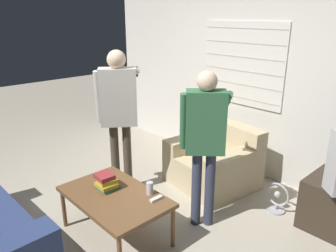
# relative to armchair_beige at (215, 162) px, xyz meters

# --- Properties ---
(ground_plane) EXTENTS (16.00, 16.00, 0.00)m
(ground_plane) POSITION_rel_armchair_beige_xyz_m (-0.07, -1.37, -0.29)
(ground_plane) COLOR #B2A893
(wall_back) EXTENTS (5.20, 0.08, 2.55)m
(wall_back) POSITION_rel_armchair_beige_xyz_m (-0.07, 0.66, 0.99)
(wall_back) COLOR silver
(wall_back) RESTS_ON ground_plane
(armchair_beige) EXTENTS (1.05, 0.99, 0.76)m
(armchair_beige) POSITION_rel_armchair_beige_xyz_m (0.00, 0.00, 0.00)
(armchair_beige) COLOR #C6B289
(armchair_beige) RESTS_ON ground_plane
(coffee_table) EXTENTS (1.06, 0.68, 0.46)m
(coffee_table) POSITION_rel_armchair_beige_xyz_m (0.02, -1.53, 0.12)
(coffee_table) COLOR brown
(coffee_table) RESTS_ON ground_plane
(person_left_standing) EXTENTS (0.59, 0.80, 1.71)m
(person_left_standing) POSITION_rel_armchair_beige_xyz_m (-0.65, -0.98, 0.80)
(person_left_standing) COLOR #4C4233
(person_left_standing) RESTS_ON ground_plane
(person_right_standing) EXTENTS (0.46, 0.73, 1.60)m
(person_right_standing) POSITION_rel_armchair_beige_xyz_m (0.46, -0.76, 0.70)
(person_right_standing) COLOR #33384C
(person_right_standing) RESTS_ON ground_plane
(book_stack) EXTENTS (0.21, 0.20, 0.15)m
(book_stack) POSITION_rel_armchair_beige_xyz_m (-0.13, -1.52, 0.24)
(book_stack) COLOR #33754C
(book_stack) RESTS_ON coffee_table
(soda_can) EXTENTS (0.07, 0.07, 0.13)m
(soda_can) POSITION_rel_armchair_beige_xyz_m (0.24, -1.28, 0.22)
(soda_can) COLOR silver
(soda_can) RESTS_ON coffee_table
(spare_remote) EXTENTS (0.04, 0.13, 0.02)m
(spare_remote) POSITION_rel_armchair_beige_xyz_m (0.36, -1.30, 0.17)
(spare_remote) COLOR white
(spare_remote) RESTS_ON coffee_table
(floor_fan) EXTENTS (0.27, 0.20, 0.34)m
(floor_fan) POSITION_rel_armchair_beige_xyz_m (0.88, 0.00, -0.14)
(floor_fan) COLOR #A8A8AD
(floor_fan) RESTS_ON ground_plane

